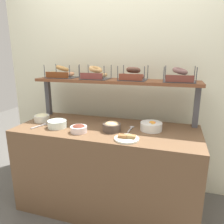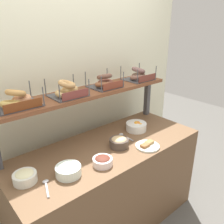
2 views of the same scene
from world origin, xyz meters
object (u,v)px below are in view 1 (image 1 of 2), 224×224
at_px(serving_plate_white, 127,138).
at_px(bagel_basket_sesame, 62,73).
at_px(serving_spoon_by_edge, 42,125).
at_px(bagel_basket_plain, 95,74).
at_px(bowl_potato_salad, 42,117).
at_px(bowl_fruit_salad, 151,126).
at_px(bagel_basket_poppy, 179,77).
at_px(bowl_chocolate_spread, 79,129).
at_px(bowl_hummus, 112,126).
at_px(serving_spoon_near_plate, 131,128).
at_px(bagel_basket_cinnamon_raisin, 133,75).
at_px(bowl_scallion_spread, 57,123).

height_order(serving_plate_white, bagel_basket_sesame, bagel_basket_sesame).
bearing_deg(serving_spoon_by_edge, bagel_basket_plain, 42.09).
relative_size(bowl_potato_salad, serving_spoon_by_edge, 0.93).
height_order(bowl_fruit_salad, bagel_basket_plain, bagel_basket_plain).
relative_size(serving_spoon_by_edge, bagel_basket_poppy, 0.60).
distance_m(bowl_fruit_salad, bagel_basket_poppy, 0.52).
bearing_deg(bagel_basket_plain, bowl_chocolate_spread, -89.77).
xyz_separation_m(bowl_hummus, serving_plate_white, (0.18, -0.16, -0.03)).
height_order(bowl_hummus, serving_spoon_near_plate, bowl_hummus).
height_order(bowl_fruit_salad, bowl_chocolate_spread, bowl_fruit_salad).
bearing_deg(bowl_hummus, serving_plate_white, -42.50).
height_order(bowl_chocolate_spread, serving_plate_white, bowl_chocolate_spread).
xyz_separation_m(bowl_fruit_salad, bagel_basket_sesame, (-1.01, 0.22, 0.44)).
xyz_separation_m(bowl_chocolate_spread, serving_spoon_by_edge, (-0.42, 0.06, -0.03)).
bearing_deg(bowl_potato_salad, bagel_basket_cinnamon_raisin, 16.16).
bearing_deg(bowl_potato_salad, serving_spoon_by_edge, -57.17).
bearing_deg(bagel_basket_plain, serving_plate_white, -46.82).
xyz_separation_m(bowl_fruit_salad, bagel_basket_plain, (-0.62, 0.20, 0.44)).
bearing_deg(bowl_fruit_salad, serving_plate_white, -119.82).
bearing_deg(serving_plate_white, bowl_chocolate_spread, 174.37).
bearing_deg(bowl_potato_salad, bowl_scallion_spread, -26.33).
bearing_deg(serving_spoon_by_edge, bagel_basket_cinnamon_raisin, 25.70).
xyz_separation_m(bowl_fruit_salad, bowl_potato_salad, (-1.12, -0.05, -0.00)).
distance_m(serving_spoon_by_edge, bagel_basket_cinnamon_raisin, 1.02).
relative_size(bagel_basket_sesame, bagel_basket_poppy, 1.09).
distance_m(bowl_hummus, serving_plate_white, 0.24).
bearing_deg(serving_spoon_near_plate, serving_spoon_by_edge, -168.99).
distance_m(serving_plate_white, bagel_basket_plain, 0.81).
distance_m(bowl_fruit_salad, serving_plate_white, 0.33).
bearing_deg(serving_spoon_near_plate, bowl_fruit_salad, 6.30).
bearing_deg(bowl_chocolate_spread, bagel_basket_plain, 90.23).
distance_m(bowl_potato_salad, bowl_chocolate_spread, 0.54).
height_order(serving_spoon_by_edge, bagel_basket_cinnamon_raisin, bagel_basket_cinnamon_raisin).
bearing_deg(bagel_basket_poppy, bagel_basket_plain, -179.93).
bearing_deg(serving_spoon_near_plate, bagel_basket_cinnamon_raisin, 99.83).
distance_m(bowl_hummus, bagel_basket_cinnamon_raisin, 0.56).
height_order(bowl_hummus, serving_spoon_by_edge, bowl_hummus).
distance_m(bowl_hummus, bowl_scallion_spread, 0.53).
bearing_deg(bowl_chocolate_spread, bagel_basket_poppy, 27.95).
bearing_deg(bowl_hummus, serving_spoon_by_edge, -174.81).
height_order(bowl_potato_salad, bowl_chocolate_spread, bowl_potato_salad).
height_order(serving_spoon_near_plate, serving_spoon_by_edge, same).
xyz_separation_m(bowl_fruit_salad, bagel_basket_cinnamon_raisin, (-0.22, 0.21, 0.44)).
bearing_deg(serving_spoon_near_plate, bowl_chocolate_spread, -152.72).
relative_size(serving_spoon_near_plate, bagel_basket_poppy, 0.63).
relative_size(bowl_potato_salad, serving_plate_white, 0.77).
height_order(bowl_fruit_salad, bowl_hummus, bowl_hummus).
distance_m(bowl_hummus, bowl_chocolate_spread, 0.30).
xyz_separation_m(bowl_fruit_salad, bowl_chocolate_spread, (-0.61, -0.24, -0.01)).
relative_size(bowl_fruit_salad, serving_plate_white, 0.98).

